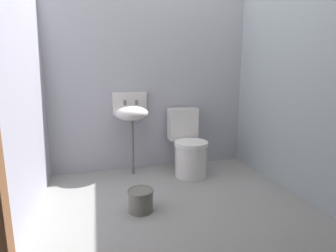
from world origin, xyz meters
TOP-DOWN VIEW (x-y plane):
  - ground_plane at (0.00, 0.00)m, footprint 2.88×2.55m
  - wall_back at (0.00, 1.13)m, footprint 2.88×0.10m
  - wall_left at (-1.29, 0.10)m, footprint 0.10×2.35m
  - wall_right at (1.29, 0.10)m, footprint 0.10×2.35m
  - toilet_near_wall at (0.38, 0.72)m, footprint 0.41×0.60m
  - sink at (-0.28, 0.91)m, footprint 0.42×0.35m
  - bucket at (-0.34, -0.05)m, footprint 0.24×0.24m

SIDE VIEW (x-z plane):
  - ground_plane at x=0.00m, z-range -0.08..0.00m
  - bucket at x=-0.34m, z-range 0.00..0.21m
  - toilet_near_wall at x=0.38m, z-range -0.07..0.71m
  - sink at x=-0.28m, z-range 0.26..1.25m
  - wall_back at x=0.00m, z-range 0.00..2.28m
  - wall_left at x=-1.29m, z-range 0.00..2.28m
  - wall_right at x=1.29m, z-range 0.00..2.28m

